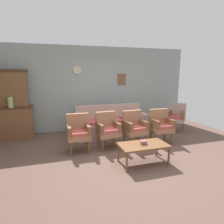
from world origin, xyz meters
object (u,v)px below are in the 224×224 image
floral_couch (111,125)px  armchair_near_cabinet (161,124)px  side_cabinet (13,123)px  armchair_by_doorway (78,131)px  armchair_near_couch_end (108,128)px  armchair_row_middle (134,127)px  wingback_chair_by_fireplace (176,116)px  coffee_table (143,146)px  book_stack_on_table (144,142)px  vase_on_cabinet (10,102)px

floral_couch → armchair_near_cabinet: 1.50m
side_cabinet → armchair_by_doorway: size_ratio=1.28×
floral_couch → armchair_near_couch_end: 1.03m
armchair_row_middle → wingback_chair_by_fireplace: 1.99m
floral_couch → coffee_table: floral_couch is taller
armchair_near_couch_end → coffee_table: 1.18m
floral_couch → coffee_table: (0.07, -2.03, 0.05)m
armchair_by_doorway → book_stack_on_table: (1.18, -1.07, -0.04)m
armchair_row_middle → floral_couch: bearing=108.3°
side_cabinet → coffee_table: bearing=-42.1°
armchair_row_middle → coffee_table: bearing=-103.7°
side_cabinet → wingback_chair_by_fireplace: size_ratio=1.28×
coffee_table → armchair_near_cabinet: bearing=44.8°
armchair_by_doorway → armchair_near_couch_end: (0.73, 0.01, 0.00)m
side_cabinet → vase_on_cabinet: bearing=-82.5°
armchair_near_couch_end → book_stack_on_table: size_ratio=6.23×
floral_couch → wingback_chair_by_fireplace: bearing=-5.1°
vase_on_cabinet → armchair_near_couch_end: size_ratio=0.33×
armchair_by_doorway → floral_couch: bearing=40.7°
book_stack_on_table → armchair_near_cabinet: bearing=44.9°
wingback_chair_by_fireplace → side_cabinet: bearing=171.6°
wingback_chair_by_fireplace → coffee_table: size_ratio=0.90×
vase_on_cabinet → side_cabinet: bearing=97.5°
side_cabinet → vase_on_cabinet: vase_on_cabinet is taller
side_cabinet → wingback_chair_by_fireplace: (4.92, -0.73, 0.03)m
floral_couch → armchair_by_doorway: (-1.11, -0.96, 0.17)m
side_cabinet → book_stack_on_table: 3.82m
floral_couch → book_stack_on_table: (0.07, -2.02, 0.14)m
armchair_row_middle → coffee_table: (-0.26, -1.05, -0.12)m
armchair_near_couch_end → armchair_near_cabinet: bearing=-2.4°
book_stack_on_table → vase_on_cabinet: bearing=139.7°
vase_on_cabinet → armchair_row_middle: size_ratio=0.33×
floral_couch → armchair_by_doorway: 1.47m
wingback_chair_by_fireplace → armchair_near_cabinet: bearing=-142.4°
vase_on_cabinet → armchair_near_couch_end: bearing=-28.9°
armchair_row_middle → side_cabinet: bearing=153.8°
side_cabinet → armchair_by_doorway: bearing=-42.0°
armchair_near_couch_end → vase_on_cabinet: bearing=151.1°
floral_couch → coffee_table: 2.03m
book_stack_on_table → armchair_by_doorway: bearing=137.9°
armchair_by_doorway → wingback_chair_by_fireplace: 3.35m
vase_on_cabinet → book_stack_on_table: size_ratio=2.04×
side_cabinet → wingback_chair_by_fireplace: 4.97m
vase_on_cabinet → book_stack_on_table: (2.82, -2.39, -0.62)m
armchair_near_couch_end → floral_couch: bearing=67.9°
side_cabinet → wingback_chair_by_fireplace: bearing=-8.4°
side_cabinet → armchair_by_doorway: side_cabinet is taller
vase_on_cabinet → coffee_table: vase_on_cabinet is taller
armchair_by_doorway → wingback_chair_by_fireplace: same height
wingback_chair_by_fireplace → armchair_row_middle: bearing=-156.7°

